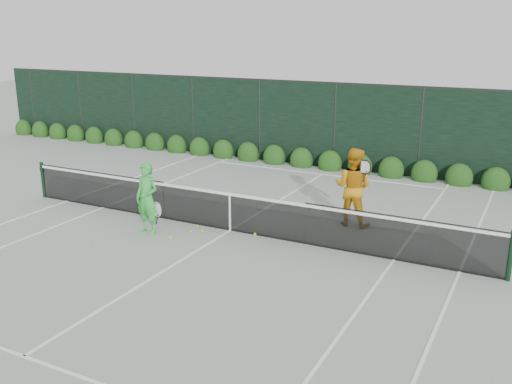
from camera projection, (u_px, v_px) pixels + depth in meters
The scene contains 8 objects.
ground at pixel (230, 230), 14.23m from camera, with size 80.00×80.00×0.00m, color gray.
tennis_net at pixel (229, 210), 14.10m from camera, with size 12.90×0.10×1.07m.
player_woman at pixel (147, 198), 13.88m from camera, with size 0.69×0.47×1.75m.
player_man at pixel (353, 187), 14.39m from camera, with size 1.00×0.78×2.01m.
court_lines at pixel (230, 230), 14.23m from camera, with size 11.03×23.83×0.01m.
windscreen_fence at pixel (163, 201), 11.50m from camera, with size 32.00×21.07×3.06m.
hedge_row at pixel (330, 163), 20.27m from camera, with size 31.66×0.65×0.94m.
tennis_balls at pixel (203, 232), 14.02m from camera, with size 1.77×1.22×0.07m.
Camera 1 is at (6.72, -11.62, 4.86)m, focal length 40.00 mm.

